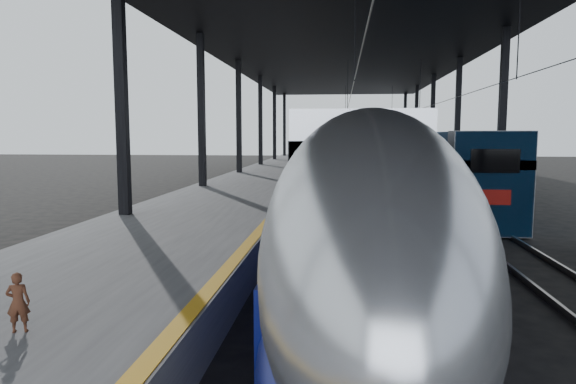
# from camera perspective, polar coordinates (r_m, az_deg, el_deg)

# --- Properties ---
(ground) EXTENTS (160.00, 160.00, 0.00)m
(ground) POSITION_cam_1_polar(r_m,az_deg,el_deg) (12.55, -1.73, -10.97)
(ground) COLOR black
(ground) RESTS_ON ground
(platform) EXTENTS (6.00, 80.00, 1.00)m
(platform) POSITION_cam_1_polar(r_m,az_deg,el_deg) (32.43, -3.16, 0.65)
(platform) COLOR #4C4C4F
(platform) RESTS_ON ground
(yellow_strip) EXTENTS (0.30, 80.00, 0.01)m
(yellow_strip) POSITION_cam_1_polar(r_m,az_deg,el_deg) (32.07, 1.78, 1.50)
(yellow_strip) COLOR orange
(yellow_strip) RESTS_ON platform
(rails) EXTENTS (6.52, 80.00, 0.16)m
(rails) POSITION_cam_1_polar(r_m,az_deg,el_deg) (32.21, 11.04, -0.25)
(rails) COLOR slate
(rails) RESTS_ON ground
(canopy) EXTENTS (18.00, 75.00, 9.47)m
(canopy) POSITION_cam_1_polar(r_m,az_deg,el_deg) (32.32, 6.62, 15.93)
(canopy) COLOR black
(canopy) RESTS_ON ground
(tgv_train) EXTENTS (2.97, 65.20, 4.25)m
(tgv_train) POSITION_cam_1_polar(r_m,az_deg,el_deg) (34.70, 6.58, 3.46)
(tgv_train) COLOR silver
(tgv_train) RESTS_ON ground
(second_train) EXTENTS (2.82, 56.05, 3.88)m
(second_train) POSITION_cam_1_polar(r_m,az_deg,el_deg) (46.37, 12.63, 4.05)
(second_train) COLOR navy
(second_train) RESTS_ON ground
(child) EXTENTS (0.36, 0.29, 0.86)m
(child) POSITION_cam_1_polar(r_m,az_deg,el_deg) (8.19, -27.80, -10.78)
(child) COLOR #532C1B
(child) RESTS_ON platform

